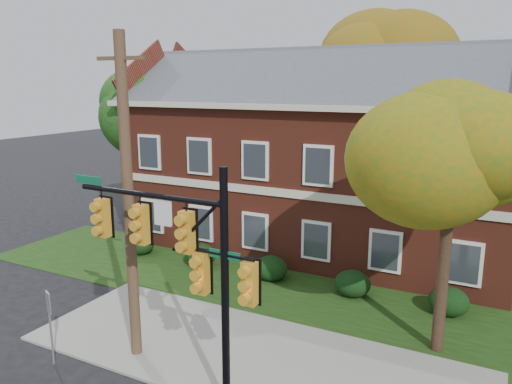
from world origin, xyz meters
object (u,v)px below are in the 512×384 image
at_px(hedge_center, 271,268).
at_px(tree_far_rear, 387,70).
at_px(hedge_right, 353,284).
at_px(utility_pole, 128,201).
at_px(apartment_building, 318,148).
at_px(hedge_far_right, 449,301).
at_px(hedge_left, 201,255).
at_px(tree_left_rear, 146,109).
at_px(traffic_signal, 186,258).
at_px(sign_post, 50,316).
at_px(hedge_far_left, 140,244).
at_px(tree_near_right, 463,136).

relative_size(hedge_center, tree_far_rear, 0.12).
distance_m(hedge_right, utility_pole, 9.52).
height_order(apartment_building, hedge_far_right, apartment_building).
bearing_deg(hedge_right, hedge_left, 180.00).
bearing_deg(tree_far_rear, hedge_left, -110.29).
distance_m(hedge_center, tree_left_rear, 12.23).
bearing_deg(traffic_signal, sign_post, -172.55).
bearing_deg(hedge_center, hedge_far_left, 180.00).
distance_m(tree_far_rear, utility_pole, 20.79).
relative_size(tree_left_rear, utility_pole, 0.94).
height_order(hedge_right, tree_near_right, tree_near_right).
xyz_separation_m(hedge_left, sign_post, (0.61, -8.70, 1.01)).
bearing_deg(tree_near_right, tree_far_rear, 110.27).
relative_size(hedge_far_left, utility_pole, 0.15).
height_order(tree_near_right, tree_far_rear, tree_far_rear).
bearing_deg(tree_left_rear, hedge_left, -33.59).
bearing_deg(hedge_far_left, hedge_right, 0.00).
bearing_deg(hedge_far_right, tree_far_rear, 113.37).
bearing_deg(hedge_center, apartment_building, 90.00).
bearing_deg(traffic_signal, tree_far_rear, 91.60).
xyz_separation_m(tree_left_rear, sign_post, (6.84, -12.84, -5.14)).
height_order(hedge_center, hedge_right, same).
height_order(hedge_far_left, traffic_signal, traffic_signal).
bearing_deg(apartment_building, hedge_left, -123.67).
xyz_separation_m(hedge_right, sign_post, (-6.39, -8.70, 1.01)).
height_order(utility_pole, sign_post, utility_pole).
bearing_deg(tree_near_right, tree_left_rear, 157.64).
bearing_deg(hedge_far_left, sign_post, -64.72).
relative_size(hedge_center, tree_left_rear, 0.16).
height_order(hedge_right, tree_left_rear, tree_left_rear).
relative_size(hedge_far_left, hedge_right, 1.00).
relative_size(hedge_center, tree_near_right, 0.16).
xyz_separation_m(tree_near_right, sign_post, (-10.11, -5.87, -5.13)).
bearing_deg(utility_pole, sign_post, -145.81).
relative_size(traffic_signal, sign_post, 2.76).
bearing_deg(tree_left_rear, hedge_right, -17.37).
distance_m(hedge_right, traffic_signal, 9.04).
height_order(hedge_far_left, tree_near_right, tree_near_right).
bearing_deg(hedge_far_right, utility_pole, -138.43).
bearing_deg(hedge_far_left, tree_left_rear, 123.42).
bearing_deg(hedge_right, traffic_signal, -103.02).
bearing_deg(sign_post, tree_far_rear, 103.20).
bearing_deg(hedge_left, tree_far_rear, 69.71).
bearing_deg(traffic_signal, apartment_building, 97.71).
height_order(traffic_signal, sign_post, traffic_signal).
bearing_deg(hedge_right, tree_near_right, -37.28).
bearing_deg(tree_far_rear, hedge_right, -80.64).
distance_m(hedge_far_left, traffic_signal, 12.34).
relative_size(apartment_building, sign_post, 8.30).
distance_m(traffic_signal, utility_pole, 3.02).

